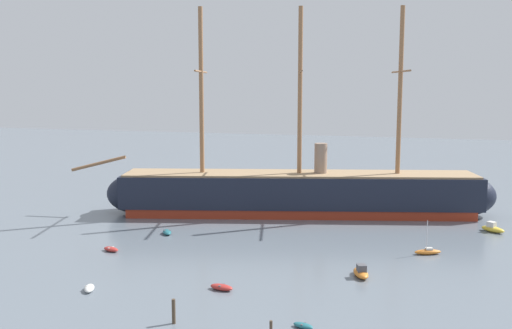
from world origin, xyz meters
TOP-DOWN VIEW (x-y plane):
  - tall_ship at (0.57, 54.05)m, footprint 66.91×22.74m
  - dinghy_foreground_left at (-12.28, 13.43)m, footprint 1.88×2.45m
  - dinghy_foreground_right at (10.47, 10.57)m, footprint 2.02×1.31m
  - dinghy_near_centre at (0.53, 17.43)m, footprint 2.67×1.53m
  - dinghy_mid_left at (-17.50, 26.62)m, footprint 2.55×1.71m
  - motorboat_mid_right at (13.69, 25.64)m, footprint 2.55×3.69m
  - dinghy_alongside_bow at (-14.38, 36.36)m, footprint 2.36×2.74m
  - sailboat_alongside_stern at (20.63, 36.52)m, footprint 3.48×2.16m
  - dinghy_far_left at (-28.21, 52.82)m, footprint 2.74×1.83m
  - motorboat_far_right at (29.41, 50.65)m, footprint 3.63×3.21m
  - motorboat_distant_centre at (3.31, 64.11)m, footprint 3.00×3.91m
  - mooring_piling_nearest at (-0.61, 8.30)m, footprint 0.33×0.33m

SIDE VIEW (x-z plane):
  - dinghy_foreground_right at x=10.47m, z-range 0.00..0.44m
  - dinghy_foreground_left at x=-12.28m, z-range 0.00..0.53m
  - dinghy_mid_left at x=-17.50m, z-range 0.00..0.56m
  - dinghy_near_centre at x=0.53m, z-range 0.00..0.60m
  - dinghy_far_left at x=-28.21m, z-range 0.00..0.60m
  - dinghy_alongside_bow at x=-14.38m, z-range 0.00..0.61m
  - sailboat_alongside_stern at x=20.63m, z-range -1.81..2.54m
  - motorboat_mid_right at x=13.69m, z-range -0.21..1.22m
  - motorboat_far_right at x=29.41m, z-range -0.22..1.24m
  - motorboat_distant_centre at x=3.31m, z-range -0.23..1.30m
  - mooring_piling_nearest at x=-0.61m, z-range 0.00..2.23m
  - tall_ship at x=0.57m, z-range -12.81..19.94m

